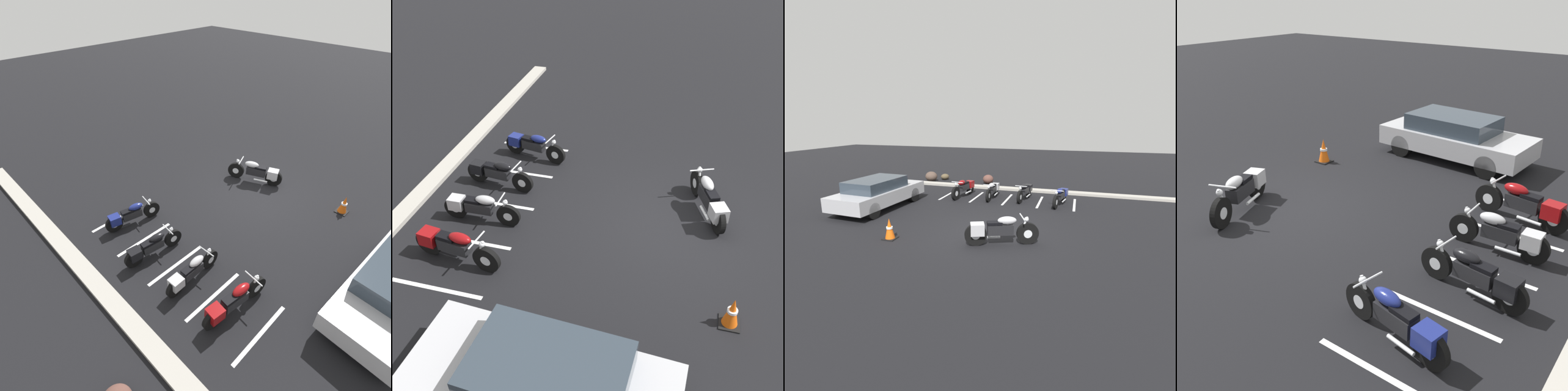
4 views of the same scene
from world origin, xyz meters
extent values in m
plane|color=black|center=(0.00, 0.00, 0.00)|extent=(60.00, 60.00, 0.00)
cylinder|color=black|center=(1.43, -0.46, 0.33)|extent=(0.67, 0.37, 0.67)
cylinder|color=silver|center=(1.43, -0.46, 0.33)|extent=(0.28, 0.21, 0.25)
cylinder|color=black|center=(-0.02, -1.05, 0.33)|extent=(0.67, 0.37, 0.67)
cylinder|color=silver|center=(-0.02, -1.05, 0.33)|extent=(0.28, 0.21, 0.25)
cube|color=black|center=(0.66, -0.77, 0.49)|extent=(0.82, 0.55, 0.30)
ellipsoid|color=#B7B7BC|center=(0.84, -0.70, 0.76)|extent=(0.63, 0.46, 0.24)
cube|color=black|center=(0.50, -0.84, 0.69)|extent=(0.50, 0.39, 0.08)
cube|color=#B7B7BC|center=(0.02, -1.03, 0.52)|extent=(0.51, 0.49, 0.34)
cylinder|color=silver|center=(1.32, -0.50, 0.60)|extent=(0.27, 0.16, 0.54)
cylinder|color=silver|center=(1.26, -0.53, 0.86)|extent=(0.27, 0.60, 0.04)
sphere|color=silver|center=(1.38, -0.48, 0.78)|extent=(0.14, 0.14, 0.14)
cylinder|color=silver|center=(0.37, -0.74, 0.18)|extent=(0.54, 0.28, 0.07)
cylinder|color=black|center=(-2.63, 3.71, 0.32)|extent=(0.20, 0.65, 0.64)
cylinder|color=silver|center=(-2.63, 3.71, 0.32)|extent=(0.15, 0.26, 0.24)
cylinder|color=black|center=(-2.44, 5.19, 0.32)|extent=(0.20, 0.65, 0.64)
cylinder|color=silver|center=(-2.44, 5.19, 0.32)|extent=(0.15, 0.26, 0.24)
cube|color=black|center=(-2.53, 4.50, 0.46)|extent=(0.36, 0.76, 0.29)
ellipsoid|color=maroon|center=(-2.55, 4.31, 0.72)|extent=(0.32, 0.57, 0.23)
cube|color=black|center=(-2.51, 4.66, 0.66)|extent=(0.28, 0.45, 0.08)
cube|color=maroon|center=(-2.45, 5.14, 0.49)|extent=(0.39, 0.43, 0.33)
cylinder|color=silver|center=(-2.61, 3.82, 0.57)|extent=(0.09, 0.26, 0.51)
cylinder|color=silver|center=(-2.61, 3.88, 0.82)|extent=(0.60, 0.11, 0.03)
sphere|color=silver|center=(-2.62, 3.76, 0.74)|extent=(0.14, 0.14, 0.14)
cylinder|color=silver|center=(-2.36, 4.72, 0.18)|extent=(0.13, 0.53, 0.07)
cylinder|color=black|center=(-1.08, 3.85, 0.29)|extent=(0.12, 0.59, 0.59)
cylinder|color=silver|center=(-1.08, 3.85, 0.29)|extent=(0.12, 0.23, 0.22)
cylinder|color=black|center=(-1.10, 5.23, 0.29)|extent=(0.12, 0.59, 0.59)
cylinder|color=silver|center=(-1.10, 5.23, 0.29)|extent=(0.12, 0.23, 0.22)
cube|color=black|center=(-1.09, 4.59, 0.43)|extent=(0.26, 0.68, 0.27)
ellipsoid|color=#B7B7BC|center=(-1.09, 4.41, 0.67)|extent=(0.24, 0.50, 0.21)
cube|color=black|center=(-1.09, 4.74, 0.61)|extent=(0.22, 0.40, 0.07)
cube|color=#B7B7BC|center=(-1.10, 5.19, 0.45)|extent=(0.33, 0.36, 0.30)
cylinder|color=silver|center=(-1.08, 3.96, 0.53)|extent=(0.06, 0.23, 0.47)
cylinder|color=silver|center=(-1.08, 4.01, 0.76)|extent=(0.55, 0.04, 0.03)
sphere|color=silver|center=(-1.08, 3.90, 0.69)|extent=(0.12, 0.12, 0.12)
cylinder|color=silver|center=(-0.97, 4.81, 0.16)|extent=(0.07, 0.49, 0.06)
cylinder|color=black|center=(0.34, 4.04, 0.30)|extent=(0.18, 0.60, 0.59)
cylinder|color=silver|center=(0.34, 4.04, 0.30)|extent=(0.14, 0.24, 0.22)
cylinder|color=black|center=(0.51, 5.42, 0.30)|extent=(0.18, 0.60, 0.59)
cylinder|color=silver|center=(0.51, 5.42, 0.30)|extent=(0.14, 0.24, 0.22)
cube|color=black|center=(0.43, 4.77, 0.43)|extent=(0.33, 0.71, 0.27)
ellipsoid|color=black|center=(0.41, 4.60, 0.67)|extent=(0.29, 0.53, 0.21)
cube|color=black|center=(0.45, 4.93, 0.61)|extent=(0.26, 0.42, 0.07)
cube|color=black|center=(0.50, 5.37, 0.46)|extent=(0.36, 0.40, 0.30)
cylinder|color=silver|center=(0.35, 4.15, 0.53)|extent=(0.08, 0.24, 0.48)
cylinder|color=silver|center=(0.36, 4.20, 0.76)|extent=(0.56, 0.10, 0.03)
sphere|color=silver|center=(0.35, 4.09, 0.69)|extent=(0.13, 0.13, 0.13)
cylinder|color=silver|center=(0.58, 4.98, 0.16)|extent=(0.12, 0.50, 0.06)
cylinder|color=black|center=(1.94, 3.63, 0.30)|extent=(0.22, 0.60, 0.59)
cylinder|color=silver|center=(1.94, 3.63, 0.30)|extent=(0.15, 0.24, 0.22)
cylinder|color=black|center=(2.21, 5.00, 0.30)|extent=(0.22, 0.60, 0.59)
cylinder|color=silver|center=(2.21, 5.00, 0.30)|extent=(0.15, 0.24, 0.22)
cube|color=black|center=(2.08, 4.36, 0.43)|extent=(0.38, 0.72, 0.27)
ellipsoid|color=navy|center=(2.05, 4.18, 0.67)|extent=(0.32, 0.54, 0.22)
cube|color=black|center=(2.11, 4.51, 0.61)|extent=(0.29, 0.43, 0.07)
cube|color=navy|center=(2.20, 4.95, 0.46)|extent=(0.39, 0.41, 0.30)
cylinder|color=silver|center=(1.96, 3.74, 0.53)|extent=(0.10, 0.24, 0.48)
cylinder|color=silver|center=(1.97, 3.79, 0.76)|extent=(0.55, 0.14, 0.03)
sphere|color=silver|center=(1.95, 3.68, 0.69)|extent=(0.13, 0.13, 0.13)
cylinder|color=silver|center=(2.25, 4.56, 0.16)|extent=(0.16, 0.50, 0.06)
cylinder|color=black|center=(-5.96, 2.96, 0.32)|extent=(0.26, 0.65, 0.64)
cylinder|color=black|center=(-4.38, 2.87, 0.32)|extent=(0.26, 0.65, 0.64)
cylinder|color=black|center=(-6.11, 0.21, 0.32)|extent=(0.26, 0.65, 0.64)
cylinder|color=black|center=(-4.54, 0.12, 0.32)|extent=(0.26, 0.65, 0.64)
cube|color=#B2B2B7|center=(-5.25, 1.54, 0.56)|extent=(2.04, 4.39, 0.55)
cube|color=#2D3842|center=(-5.26, 1.39, 1.06)|extent=(1.64, 2.49, 0.45)
cube|color=#A8A399|center=(0.00, 6.61, 0.06)|extent=(18.00, 0.50, 0.12)
ellipsoid|color=#4E3D33|center=(-5.78, 7.46, 0.30)|extent=(0.77, 0.73, 0.60)
ellipsoid|color=brown|center=(-2.26, 7.83, 0.26)|extent=(0.77, 0.79, 0.53)
ellipsoid|color=brown|center=(-5.20, 8.19, 0.18)|extent=(0.65, 0.69, 0.37)
cube|color=black|center=(-2.77, -1.39, 0.01)|extent=(0.40, 0.40, 0.03)
cone|color=#EA590F|center=(-2.77, -1.39, 0.34)|extent=(0.32, 0.32, 0.68)
cylinder|color=white|center=(-2.77, -1.39, 0.37)|extent=(0.20, 0.20, 0.06)
cube|color=white|center=(-3.40, 4.55, 0.00)|extent=(0.10, 2.10, 0.00)
cube|color=white|center=(-1.88, 4.55, 0.00)|extent=(0.10, 2.10, 0.00)
cube|color=white|center=(-0.35, 4.55, 0.00)|extent=(0.10, 2.10, 0.00)
cube|color=white|center=(1.18, 4.55, 0.00)|extent=(0.10, 2.10, 0.00)
cube|color=white|center=(2.70, 4.55, 0.00)|extent=(0.10, 2.10, 0.00)
camera|label=1|loc=(-5.04, 8.40, 7.17)|focal=28.00mm
camera|label=2|loc=(-8.94, -0.19, 7.20)|focal=42.00mm
camera|label=3|loc=(2.72, -9.12, 3.66)|focal=28.00mm
camera|label=4|loc=(6.35, 7.13, 4.65)|focal=42.00mm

